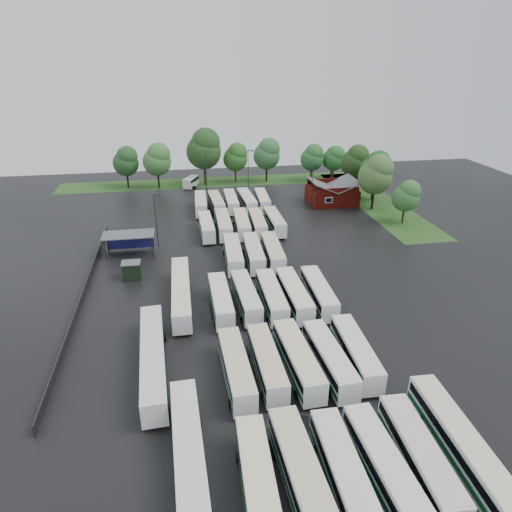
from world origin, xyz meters
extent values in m
plane|color=black|center=(0.00, 0.00, 0.00)|extent=(160.00, 160.00, 0.00)
cube|color=maroon|center=(24.00, 42.80, 1.70)|extent=(10.00, 8.00, 3.40)
cube|color=#4C4F51|center=(21.50, 42.80, 4.30)|extent=(5.07, 8.60, 2.19)
cube|color=#4C4F51|center=(26.50, 42.80, 4.30)|extent=(5.07, 8.60, 2.19)
cube|color=maroon|center=(24.00, 38.80, 3.90)|extent=(9.00, 0.20, 1.20)
cube|color=silver|center=(22.00, 38.75, 2.00)|extent=(1.60, 0.12, 1.20)
cylinder|color=#2D2D30|center=(-20.80, 20.00, 1.70)|extent=(0.16, 0.16, 3.40)
cylinder|color=#2D2D30|center=(-13.60, 20.00, 1.70)|extent=(0.16, 0.16, 3.40)
cylinder|color=#2D2D30|center=(-20.80, 23.20, 1.70)|extent=(0.16, 0.16, 3.40)
cylinder|color=#2D2D30|center=(-13.60, 23.20, 1.70)|extent=(0.16, 0.16, 3.40)
cube|color=#4C4F51|center=(-17.20, 21.60, 3.50)|extent=(8.20, 4.20, 0.15)
cube|color=navy|center=(-17.20, 23.50, 1.60)|extent=(7.60, 0.08, 2.60)
cube|color=black|center=(-16.20, 12.60, 1.25)|extent=(2.50, 2.00, 2.50)
cube|color=#4C4F51|center=(-16.20, 12.60, 2.56)|extent=(2.70, 2.20, 0.12)
cube|color=#264D19|center=(2.00, 64.80, 0.01)|extent=(80.00, 10.00, 0.01)
cube|color=#264D19|center=(34.00, 42.80, 0.01)|extent=(10.00, 50.00, 0.01)
cube|color=#2D2D30|center=(-22.20, 8.00, 0.60)|extent=(0.10, 50.00, 1.20)
cube|color=white|center=(-4.33, -25.87, 1.64)|extent=(2.62, 10.88, 2.48)
cube|color=black|center=(-4.33, -25.87, 2.14)|extent=(2.66, 10.45, 0.79)
cube|color=#0E4F26|center=(-4.33, -25.87, 1.10)|extent=(2.66, 10.67, 0.55)
cube|color=beige|center=(-4.33, -25.87, 2.93)|extent=(2.52, 10.56, 0.11)
cylinder|color=black|center=(-4.33, -22.41, 0.41)|extent=(2.30, 0.87, 0.87)
cube|color=white|center=(-1.05, -25.80, 1.73)|extent=(2.80, 11.45, 2.60)
cube|color=black|center=(-1.05, -25.80, 2.25)|extent=(2.84, 10.99, 0.83)
cube|color=#0F4B2A|center=(-1.05, -25.80, 1.16)|extent=(2.84, 11.22, 0.57)
cube|color=beige|center=(-1.05, -25.80, 3.08)|extent=(2.70, 11.10, 0.11)
cylinder|color=black|center=(-1.05, -22.16, 0.43)|extent=(2.41, 0.91, 0.91)
cube|color=white|center=(2.07, -26.34, 1.68)|extent=(2.47, 11.08, 2.53)
cube|color=black|center=(2.07, -26.34, 2.19)|extent=(2.52, 10.64, 0.81)
cube|color=#0B4B2A|center=(2.07, -26.34, 1.12)|extent=(2.51, 10.86, 0.56)
cube|color=beige|center=(2.07, -26.34, 2.99)|extent=(2.38, 10.75, 0.11)
cylinder|color=black|center=(2.07, -22.81, 0.41)|extent=(2.35, 0.88, 0.88)
cube|color=white|center=(5.25, -26.23, 1.67)|extent=(2.67, 11.06, 2.52)
cube|color=black|center=(5.25, -26.23, 2.17)|extent=(2.71, 10.62, 0.81)
cube|color=#0A4121|center=(5.25, -26.23, 1.12)|extent=(2.71, 10.84, 0.55)
cube|color=silver|center=(5.25, -26.23, 2.97)|extent=(2.57, 10.73, 0.11)
cylinder|color=black|center=(5.25, -22.72, 0.41)|extent=(2.33, 0.88, 0.88)
cube|color=white|center=(8.36, -25.75, 1.69)|extent=(2.77, 11.21, 2.55)
cube|color=black|center=(8.36, -25.75, 2.20)|extent=(2.80, 10.77, 0.82)
cube|color=#0E4126|center=(8.36, -25.75, 1.13)|extent=(2.80, 10.99, 0.56)
cube|color=beige|center=(8.36, -25.75, 3.01)|extent=(2.66, 10.87, 0.11)
cylinder|color=black|center=(8.36, -29.31, 0.42)|extent=(2.36, 0.89, 0.89)
cylinder|color=black|center=(8.36, -22.19, 0.42)|extent=(2.36, 0.89, 0.89)
cube|color=white|center=(-4.21, -12.63, 1.66)|extent=(2.64, 11.01, 2.51)
cube|color=black|center=(-4.21, -12.63, 2.17)|extent=(2.68, 10.58, 0.80)
cube|color=#034622|center=(-4.21, -12.63, 1.11)|extent=(2.68, 10.79, 0.55)
cube|color=beige|center=(-4.21, -12.63, 2.96)|extent=(2.54, 10.68, 0.11)
cylinder|color=black|center=(-4.21, -16.14, 0.41)|extent=(2.32, 0.88, 0.88)
cylinder|color=black|center=(-4.21, -9.13, 0.41)|extent=(2.32, 0.88, 0.88)
cube|color=white|center=(-1.04, -12.16, 1.63)|extent=(2.42, 10.77, 2.46)
cube|color=black|center=(-1.04, -12.16, 2.12)|extent=(2.46, 10.34, 0.79)
cube|color=#0B4420|center=(-1.04, -12.16, 1.09)|extent=(2.46, 10.55, 0.54)
cube|color=beige|center=(-1.04, -12.16, 2.91)|extent=(2.32, 10.44, 0.11)
cylinder|color=black|center=(-1.04, -15.59, 0.40)|extent=(2.28, 0.86, 0.86)
cylinder|color=black|center=(-1.04, -8.73, 0.40)|extent=(2.28, 0.86, 0.86)
cube|color=white|center=(2.16, -12.33, 1.72)|extent=(2.89, 11.40, 2.59)
cube|color=black|center=(2.16, -12.33, 2.24)|extent=(2.92, 10.95, 0.83)
cube|color=#0B4C27|center=(2.16, -12.33, 1.15)|extent=(2.93, 11.18, 0.57)
cube|color=beige|center=(2.16, -12.33, 3.06)|extent=(2.78, 11.06, 0.11)
cylinder|color=black|center=(2.16, -15.95, 0.42)|extent=(2.40, 0.90, 0.90)
cylinder|color=black|center=(2.16, -8.71, 0.42)|extent=(2.40, 0.90, 0.90)
cube|color=white|center=(5.36, -12.73, 1.67)|extent=(2.77, 11.07, 2.52)
cube|color=black|center=(5.36, -12.73, 2.17)|extent=(2.81, 10.64, 0.81)
cube|color=#06411E|center=(5.36, -12.73, 1.12)|extent=(2.81, 10.86, 0.55)
cube|color=silver|center=(5.36, -12.73, 2.97)|extent=(2.67, 10.74, 0.11)
cylinder|color=black|center=(5.36, -16.25, 0.41)|extent=(2.33, 0.88, 0.88)
cylinder|color=black|center=(5.36, -9.22, 0.41)|extent=(2.33, 0.88, 0.88)
cube|color=white|center=(8.43, -12.08, 1.66)|extent=(2.68, 10.99, 2.50)
cube|color=black|center=(8.43, -12.08, 2.16)|extent=(2.72, 10.56, 0.80)
cube|color=#02421A|center=(8.43, -12.08, 1.11)|extent=(2.72, 10.78, 0.55)
cube|color=#EEE2C9|center=(8.43, -12.08, 2.96)|extent=(2.58, 10.66, 0.11)
cylinder|color=black|center=(8.43, -15.57, 0.41)|extent=(2.32, 0.87, 0.87)
cylinder|color=black|center=(8.43, -8.58, 0.41)|extent=(2.32, 0.87, 0.87)
cube|color=white|center=(-4.37, 1.21, 1.65)|extent=(2.39, 10.86, 2.48)
cube|color=black|center=(-4.37, 1.21, 2.14)|extent=(2.44, 10.43, 0.79)
cube|color=#055022|center=(-4.37, 1.21, 1.10)|extent=(2.43, 10.65, 0.55)
cube|color=#EFE3CC|center=(-4.37, 1.21, 2.93)|extent=(2.30, 10.54, 0.11)
cylinder|color=black|center=(-4.37, -2.25, 0.41)|extent=(2.30, 0.87, 0.87)
cylinder|color=black|center=(-4.37, 4.68, 0.41)|extent=(2.30, 0.87, 0.87)
cube|color=white|center=(-1.10, 1.54, 1.65)|extent=(2.68, 10.95, 2.49)
cube|color=black|center=(-1.10, 1.54, 2.15)|extent=(2.72, 10.52, 0.80)
cube|color=#054422|center=(-1.10, 1.54, 1.11)|extent=(2.72, 10.73, 0.55)
cube|color=silver|center=(-1.10, 1.54, 2.94)|extent=(2.58, 10.62, 0.11)
cylinder|color=black|center=(-1.10, -1.94, 0.41)|extent=(2.31, 0.87, 0.87)
cylinder|color=black|center=(-1.10, 5.02, 0.41)|extent=(2.31, 0.87, 0.87)
cube|color=white|center=(2.13, 0.98, 1.68)|extent=(2.35, 11.07, 2.54)
cube|color=black|center=(2.13, 0.98, 2.19)|extent=(2.41, 10.63, 0.81)
cube|color=#0B401F|center=(2.13, 0.98, 1.12)|extent=(2.40, 10.85, 0.56)
cube|color=beige|center=(2.13, 0.98, 3.00)|extent=(2.26, 10.74, 0.11)
cylinder|color=black|center=(2.13, -2.56, 0.41)|extent=(2.35, 0.89, 0.89)
cylinder|color=black|center=(2.13, 4.52, 0.41)|extent=(2.35, 0.89, 0.89)
cube|color=white|center=(5.06, 0.89, 1.71)|extent=(2.48, 11.30, 2.58)
cube|color=black|center=(5.06, 0.89, 2.23)|extent=(2.53, 10.85, 0.83)
cube|color=#0D4D2A|center=(5.06, 0.89, 1.15)|extent=(2.53, 11.07, 0.57)
cube|color=#F0E5BF|center=(5.06, 0.89, 3.05)|extent=(2.38, 10.96, 0.11)
cylinder|color=black|center=(5.06, -2.72, 0.42)|extent=(2.40, 0.90, 0.90)
cylinder|color=black|center=(5.06, 4.50, 0.42)|extent=(2.40, 0.90, 0.90)
cube|color=white|center=(8.40, 0.97, 1.68)|extent=(2.60, 11.08, 2.52)
cube|color=black|center=(8.40, 0.97, 2.18)|extent=(2.64, 10.64, 0.81)
cube|color=#063F20|center=(8.40, 0.97, 1.12)|extent=(2.64, 10.86, 0.56)
cube|color=#F1E9CE|center=(8.40, 0.97, 2.98)|extent=(2.50, 10.74, 0.11)
cylinder|color=black|center=(8.40, -2.56, 0.41)|extent=(2.34, 0.88, 0.88)
cylinder|color=black|center=(8.40, 4.49, 0.41)|extent=(2.34, 0.88, 0.88)
cube|color=white|center=(-1.07, 14.99, 1.72)|extent=(2.85, 11.43, 2.60)
cube|color=black|center=(-1.07, 14.99, 2.24)|extent=(2.89, 10.98, 0.83)
cube|color=#0C4E29|center=(-1.07, 14.99, 1.15)|extent=(2.89, 11.20, 0.57)
cube|color=beige|center=(-1.07, 14.99, 3.07)|extent=(2.74, 11.08, 0.11)
cylinder|color=black|center=(-1.07, 11.36, 0.43)|extent=(2.41, 0.91, 0.91)
cylinder|color=black|center=(-1.07, 18.62, 0.43)|extent=(2.41, 0.91, 0.91)
cube|color=white|center=(2.11, 14.94, 1.71)|extent=(2.80, 11.35, 2.58)
cube|color=black|center=(2.11, 14.94, 2.23)|extent=(2.83, 10.90, 0.83)
cube|color=#0E4627|center=(2.11, 14.94, 1.14)|extent=(2.83, 11.12, 0.57)
cube|color=beige|center=(2.11, 14.94, 3.05)|extent=(2.69, 11.00, 0.11)
cylinder|color=black|center=(2.11, 11.34, 0.42)|extent=(2.39, 0.90, 0.90)
cylinder|color=black|center=(2.11, 18.55, 0.42)|extent=(2.39, 0.90, 0.90)
cube|color=white|center=(5.13, 14.78, 1.72)|extent=(2.87, 11.37, 2.58)
cube|color=black|center=(5.13, 14.78, 2.23)|extent=(2.91, 10.93, 0.83)
cube|color=#10512B|center=(5.13, 14.78, 1.15)|extent=(2.91, 11.15, 0.57)
cube|color=beige|center=(5.13, 14.78, 3.05)|extent=(2.76, 11.03, 0.11)
cylinder|color=black|center=(5.13, 11.17, 0.42)|extent=(2.40, 0.90, 0.90)
cylinder|color=black|center=(5.13, 18.39, 0.42)|extent=(2.40, 0.90, 0.90)
cube|color=white|center=(-4.30, 28.08, 1.64)|extent=(2.43, 10.80, 2.47)
cube|color=black|center=(-4.30, 28.08, 2.13)|extent=(2.48, 10.37, 0.79)
cube|color=#0C401F|center=(-4.30, 28.08, 1.09)|extent=(2.47, 10.59, 0.54)
cube|color=beige|center=(-4.30, 28.08, 2.92)|extent=(2.34, 10.48, 0.11)
cylinder|color=black|center=(-4.30, 24.63, 0.40)|extent=(2.29, 0.86, 0.86)
cylinder|color=black|center=(-4.30, 31.52, 0.40)|extent=(2.29, 0.86, 0.86)
cube|color=white|center=(-1.16, 28.38, 1.72)|extent=(2.58, 11.35, 2.59)
cube|color=black|center=(-1.16, 28.38, 2.24)|extent=(2.63, 10.90, 0.83)
cube|color=#064621|center=(-1.16, 28.38, 1.15)|extent=(2.63, 11.12, 0.57)
cube|color=beige|center=(-1.16, 28.38, 3.06)|extent=(2.48, 11.01, 0.11)
cylinder|color=black|center=(-1.16, 24.77, 0.42)|extent=(2.40, 0.90, 0.90)
cylinder|color=black|center=(-1.16, 32.00, 0.42)|extent=(2.40, 0.90, 0.90)
cube|color=white|center=(2.15, 28.27, 1.70)|extent=(2.86, 11.27, 2.56)
cube|color=black|center=(2.15, 28.27, 2.21)|extent=(2.90, 10.83, 0.82)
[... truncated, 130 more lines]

